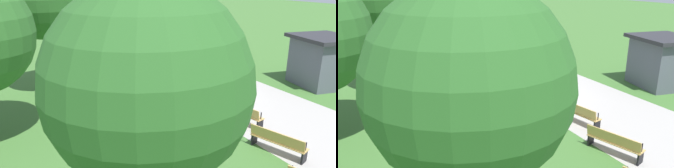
% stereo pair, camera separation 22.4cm
% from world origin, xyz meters
% --- Properties ---
extents(ground_plane, '(120.00, 120.00, 0.00)m').
position_xyz_m(ground_plane, '(0.00, 0.00, 0.00)').
color(ground_plane, '#3D6B2D').
extents(path_paving, '(43.64, 5.46, 0.01)m').
position_xyz_m(path_paving, '(0.00, 1.59, 0.00)').
color(path_paving, '#A39E99').
rests_on(path_paving, ground).
extents(bench_0, '(1.89, 1.54, 0.89)m').
position_xyz_m(bench_0, '(-13.62, -4.43, 0.48)').
color(bench_0, tan).
rests_on(bench_0, ground).
extents(bench_1, '(1.96, 1.38, 0.89)m').
position_xyz_m(bench_1, '(-11.39, -3.02, 0.48)').
color(bench_1, tan).
rests_on(bench_1, ground).
extents(bench_2, '(2.01, 1.20, 0.89)m').
position_xyz_m(bench_2, '(-9.02, -1.87, 0.48)').
color(bench_2, tan).
rests_on(bench_2, ground).
extents(bench_3, '(2.04, 1.01, 0.89)m').
position_xyz_m(bench_3, '(-6.52, -0.99, 0.48)').
color(bench_3, tan).
rests_on(bench_3, ground).
extents(bench_4, '(2.04, 0.80, 0.89)m').
position_xyz_m(bench_4, '(-3.95, -0.40, 0.48)').
color(bench_4, tan).
rests_on(bench_4, ground).
extents(bench_5, '(2.01, 0.58, 0.89)m').
position_xyz_m(bench_5, '(-1.32, -0.11, 0.48)').
color(bench_5, tan).
rests_on(bench_5, ground).
extents(bench_6, '(2.01, 0.58, 0.89)m').
position_xyz_m(bench_6, '(1.32, -0.11, 0.48)').
color(bench_6, tan).
rests_on(bench_6, ground).
extents(bench_7, '(2.04, 0.80, 0.89)m').
position_xyz_m(bench_7, '(3.95, -0.40, 0.48)').
color(bench_7, tan).
rests_on(bench_7, ground).
extents(bench_8, '(2.04, 1.01, 0.89)m').
position_xyz_m(bench_8, '(6.52, -0.99, 0.48)').
color(bench_8, tan).
rests_on(bench_8, ground).
extents(tree_2, '(2.49, 2.49, 5.98)m').
position_xyz_m(tree_2, '(10.16, -7.66, 4.62)').
color(tree_2, '#4C3828').
rests_on(tree_2, ground).
extents(lamp_post, '(0.32, 0.32, 3.91)m').
position_xyz_m(lamp_post, '(-5.22, 0.10, 2.73)').
color(lamp_post, black).
rests_on(lamp_post, ground).
extents(kiosk, '(3.81, 3.64, 2.83)m').
position_xyz_m(kiosk, '(2.24, 6.91, 1.45)').
color(kiosk, '#4C515B').
rests_on(kiosk, ground).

